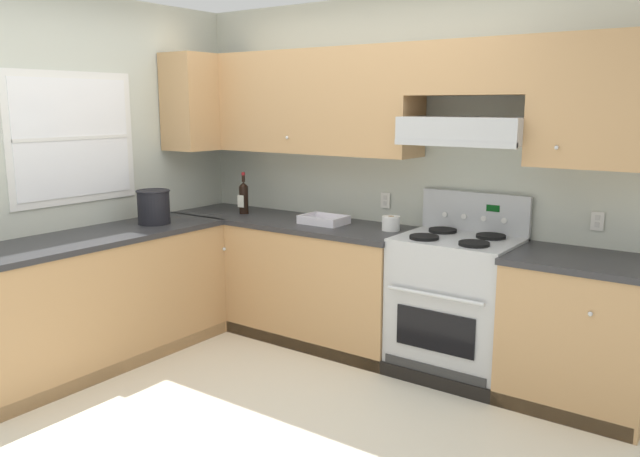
# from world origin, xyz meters

# --- Properties ---
(ground_plane) EXTENTS (7.04, 7.04, 0.00)m
(ground_plane) POSITION_xyz_m (0.00, 0.00, 0.00)
(ground_plane) COLOR beige
(wall_back) EXTENTS (4.68, 0.57, 2.55)m
(wall_back) POSITION_xyz_m (0.40, 1.53, 1.48)
(wall_back) COLOR beige
(wall_back) RESTS_ON ground_plane
(wall_left) EXTENTS (0.47, 4.00, 2.55)m
(wall_left) POSITION_xyz_m (-1.59, 0.23, 1.34)
(wall_left) COLOR beige
(wall_left) RESTS_ON ground_plane
(counter_back_run) EXTENTS (3.60, 0.65, 0.91)m
(counter_back_run) POSITION_xyz_m (0.10, 1.24, 0.45)
(counter_back_run) COLOR tan
(counter_back_run) RESTS_ON ground_plane
(counter_left_run) EXTENTS (0.63, 1.91, 0.91)m
(counter_left_run) POSITION_xyz_m (-1.24, -0.00, 0.45)
(counter_left_run) COLOR tan
(counter_left_run) RESTS_ON ground_plane
(stove) EXTENTS (0.76, 0.62, 1.20)m
(stove) POSITION_xyz_m (0.85, 1.25, 0.48)
(stove) COLOR #B7BABC
(stove) RESTS_ON ground_plane
(wine_bottle) EXTENTS (0.08, 0.08, 0.34)m
(wine_bottle) POSITION_xyz_m (-0.99, 1.23, 1.05)
(wine_bottle) COLOR black
(wine_bottle) RESTS_ON counter_back_run
(bowl) EXTENTS (0.33, 0.24, 0.06)m
(bowl) POSITION_xyz_m (-0.21, 1.25, 0.93)
(bowl) COLOR silver
(bowl) RESTS_ON counter_back_run
(bucket) EXTENTS (0.25, 0.25, 0.25)m
(bucket) POSITION_xyz_m (-1.24, 0.51, 1.04)
(bucket) COLOR black
(bucket) RESTS_ON counter_left_run
(paper_towel_roll) EXTENTS (0.13, 0.13, 0.10)m
(paper_towel_roll) POSITION_xyz_m (0.32, 1.31, 0.96)
(paper_towel_roll) COLOR white
(paper_towel_roll) RESTS_ON counter_back_run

